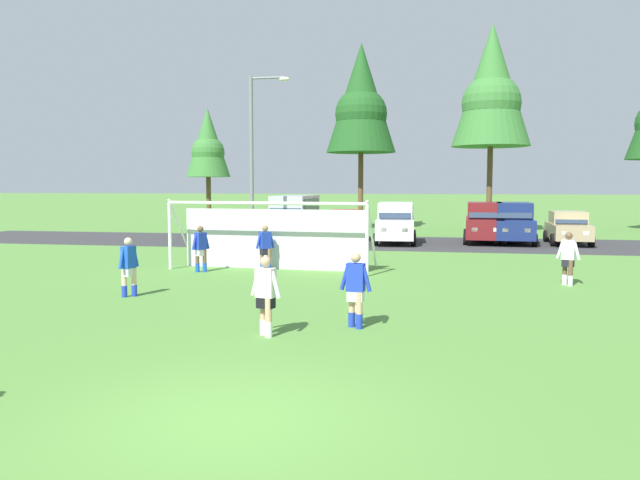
{
  "coord_description": "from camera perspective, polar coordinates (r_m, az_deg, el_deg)",
  "views": [
    {
      "loc": [
        2.62,
        -7.61,
        3.07
      ],
      "look_at": [
        -0.65,
        9.58,
        1.53
      ],
      "focal_mm": 35.05,
      "sensor_mm": 36.0,
      "label": 1
    }
  ],
  "objects": [
    {
      "name": "parked_car_slot_center_left",
      "position": [
        34.28,
        2.34,
        1.35
      ],
      "size": [
        2.2,
        4.28,
        1.72
      ],
      "color": "red",
      "rests_on": "ground"
    },
    {
      "name": "player_midfield_center",
      "position": [
        22.46,
        -10.83,
        -0.8
      ],
      "size": [
        0.49,
        0.65,
        1.64
      ],
      "color": "brown",
      "rests_on": "ground"
    },
    {
      "name": "player_defender_far",
      "position": [
        13.46,
        3.27,
        -4.58
      ],
      "size": [
        0.72,
        0.3,
        1.64
      ],
      "color": "tan",
      "rests_on": "ground"
    },
    {
      "name": "parked_car_slot_far_left",
      "position": [
        34.98,
        -7.6,
        1.38
      ],
      "size": [
        2.17,
        4.27,
        1.72
      ],
      "color": "black",
      "rests_on": "ground"
    },
    {
      "name": "soccer_goal",
      "position": [
        22.69,
        -4.44,
        0.52
      ],
      "size": [
        7.54,
        2.46,
        2.57
      ],
      "color": "white",
      "rests_on": "ground"
    },
    {
      "name": "soccer_ball",
      "position": [
        14.93,
        3.38,
        -6.41
      ],
      "size": [
        0.22,
        0.22,
        0.22
      ],
      "color": "white",
      "rests_on": "ground"
    },
    {
      "name": "tree_left_edge",
      "position": [
        48.36,
        -10.2,
        8.54
      ],
      "size": [
        3.34,
        3.34,
        8.9
      ],
      "color": "brown",
      "rests_on": "ground"
    },
    {
      "name": "parking_lot_strip",
      "position": [
        33.53,
        6.27,
        -0.25
      ],
      "size": [
        52.0,
        8.4,
        0.01
      ],
      "primitive_type": "cube",
      "color": "#333335",
      "rests_on": "ground"
    },
    {
      "name": "parked_car_slot_center_right",
      "position": [
        34.41,
        14.77,
        1.6
      ],
      "size": [
        2.29,
        4.68,
        2.16
      ],
      "color": "maroon",
      "rests_on": "ground"
    },
    {
      "name": "parked_car_slot_left",
      "position": [
        33.72,
        -2.32,
        2.08
      ],
      "size": [
        2.28,
        4.84,
        2.52
      ],
      "color": "#B2B2BC",
      "rests_on": "ground"
    },
    {
      "name": "parked_car_slot_right",
      "position": [
        34.45,
        17.25,
        1.54
      ],
      "size": [
        2.3,
        4.68,
        2.16
      ],
      "color": "navy",
      "rests_on": "ground"
    },
    {
      "name": "player_winger_right",
      "position": [
        12.75,
        -4.97,
        -5.13
      ],
      "size": [
        0.71,
        0.34,
        1.64
      ],
      "color": "tan",
      "rests_on": "ground"
    },
    {
      "name": "parked_car_slot_center",
      "position": [
        33.2,
        6.92,
        1.61
      ],
      "size": [
        2.29,
        4.68,
        2.16
      ],
      "color": "silver",
      "rests_on": "ground"
    },
    {
      "name": "player_trailing_back",
      "position": [
        20.57,
        21.71,
        -1.6
      ],
      "size": [
        0.68,
        0.43,
        1.64
      ],
      "color": "brown",
      "rests_on": "ground"
    },
    {
      "name": "player_winger_left",
      "position": [
        17.96,
        -17.06,
        -2.38
      ],
      "size": [
        0.36,
        0.72,
        1.64
      ],
      "color": "beige",
      "rests_on": "ground"
    },
    {
      "name": "tree_center_back",
      "position": [
        42.72,
        15.41,
        13.12
      ],
      "size": [
        5.02,
        5.02,
        13.39
      ],
      "color": "brown",
      "rests_on": "ground"
    },
    {
      "name": "ground_plane",
      "position": [
        22.96,
        4.15,
        -2.67
      ],
      "size": [
        400.0,
        400.0,
        0.0
      ],
      "primitive_type": "plane",
      "color": "#518438"
    },
    {
      "name": "player_striker_near",
      "position": [
        22.47,
        -5.01,
        -0.73
      ],
      "size": [
        0.63,
        0.52,
        1.64
      ],
      "color": "#936B4C",
      "rests_on": "ground"
    },
    {
      "name": "parked_car_slot_far_right",
      "position": [
        34.9,
        21.71,
        1.06
      ],
      "size": [
        2.13,
        4.25,
        1.72
      ],
      "color": "tan",
      "rests_on": "ground"
    },
    {
      "name": "tree_mid_left",
      "position": [
        44.14,
        3.78,
        12.49
      ],
      "size": [
        4.8,
        4.8,
        12.81
      ],
      "color": "brown",
      "rests_on": "ground"
    },
    {
      "name": "street_lamp",
      "position": [
        29.58,
        -5.96,
        7.17
      ],
      "size": [
        2.0,
        0.32,
        8.1
      ],
      "color": "slate",
      "rests_on": "ground"
    }
  ]
}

